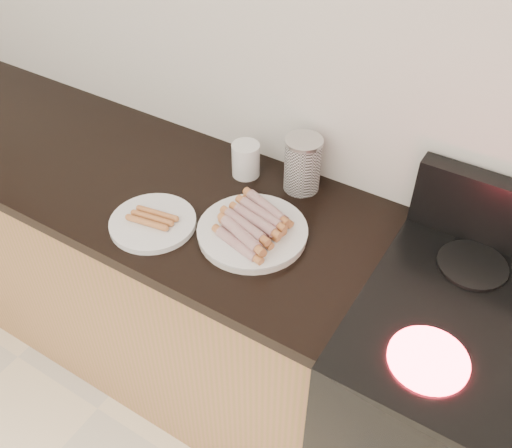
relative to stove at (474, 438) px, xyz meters
The scene contains 12 objects.
wall_back 1.19m from the stove, 157.38° to the left, with size 4.00×0.04×2.60m, color silver.
cabinet_base 1.48m from the stove, behind, with size 2.20×0.59×0.86m, color #9E6746.
counter_slab 1.54m from the stove, behind, with size 2.20×0.62×0.04m, color black.
stove is the anchor object (origin of this frame).
burner_near_left 0.52m from the stove, 135.00° to the right, with size 0.18×0.18×0.01m, color #FF1E2D.
burner_far_left 0.52m from the stove, 135.00° to the left, with size 0.18×0.18×0.01m, color black.
main_plate 0.85m from the stove, behind, with size 0.30×0.30×0.02m, color white.
side_plate 1.09m from the stove, behind, with size 0.24×0.24×0.02m, color silver.
hotdog_pile 0.87m from the stove, behind, with size 0.14×0.23×0.06m.
plain_sausages 1.10m from the stove, behind, with size 0.12×0.08×0.02m.
canister 0.92m from the stove, 161.37° to the left, with size 0.11×0.11×0.17m.
mug 1.04m from the stove, 166.84° to the left, with size 0.09×0.09×0.11m, color white.
Camera 1 is at (0.67, 0.68, 1.98)m, focal length 40.00 mm.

